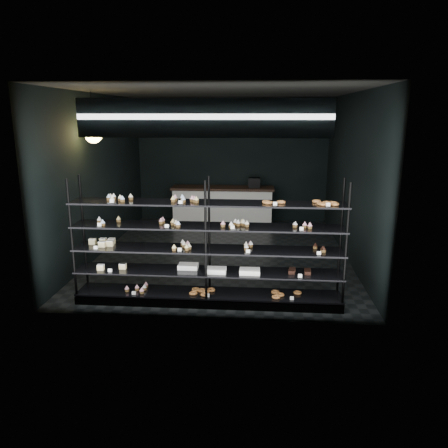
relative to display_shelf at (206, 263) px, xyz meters
name	(u,v)px	position (x,y,z in m)	size (l,w,h in m)	color
room	(223,176)	(0.05, 2.45, 0.97)	(5.01, 6.01, 3.20)	black
display_shelf	(206,263)	(0.00, 0.00, 0.00)	(4.00, 0.50, 1.91)	black
signage	(203,118)	(0.05, -0.48, 2.12)	(3.30, 0.05, 0.50)	#0D1D43
pendant_lamp	(93,134)	(-2.15, 1.46, 1.82)	(0.30, 0.30, 0.88)	black
service_counter	(223,205)	(-0.15, 4.95, -0.13)	(2.63, 0.65, 1.23)	silver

